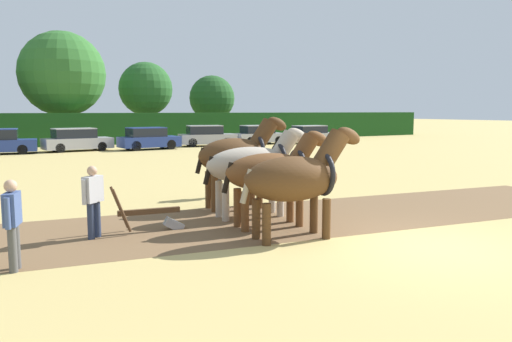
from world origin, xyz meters
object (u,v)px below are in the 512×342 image
object	(u,v)px
plow	(155,217)
tree_center_right	(62,74)
tree_right	(146,89)
parked_car_center_right	(148,139)
draft_horse_trail_left	(254,165)
draft_horse_trail_right	(238,155)
parked_car_far_right	(259,135)
farmer_at_plow	(93,197)
draft_horse_lead_left	(297,178)
parked_car_end_right	(311,135)
farmer_beside_team	(223,168)
farmer_onlooker_left	(12,219)
draft_horse_lead_right	(273,171)
tree_far_right	(212,98)
parked_car_right	(207,136)
parked_car_center	(77,140)

from	to	relation	value
plow	tree_center_right	bearing A→B (deg)	92.01
tree_right	parked_car_center_right	xyz separation A→B (m)	(-3.40, -11.04, -3.89)
draft_horse_trail_left	draft_horse_trail_right	distance (m)	1.20
tree_center_right	parked_car_far_right	xyz separation A→B (m)	(13.35, -8.79, -4.90)
farmer_at_plow	draft_horse_lead_left	bearing A→B (deg)	22.10
parked_car_end_right	parked_car_far_right	bearing A→B (deg)	167.47
farmer_beside_team	draft_horse_trail_left	bearing A→B (deg)	-149.80
draft_horse_trail_right	parked_car_far_right	distance (m)	26.47
parked_car_end_right	farmer_onlooker_left	bearing A→B (deg)	-135.79
farmer_onlooker_left	parked_car_far_right	size ratio (longest dim) A/B	0.37
draft_horse_lead_left	parked_car_center_right	xyz separation A→B (m)	(4.88, 25.13, -0.55)
draft_horse_lead_right	plow	distance (m)	2.86
farmer_beside_team	tree_right	bearing A→B (deg)	27.94
parked_car_center_right	parked_car_far_right	bearing A→B (deg)	1.84
tree_far_right	parked_car_right	distance (m)	11.55
tree_right	tree_far_right	world-z (taller)	tree_right
draft_horse_lead_right	farmer_beside_team	bearing A→B (deg)	87.62
tree_center_right	farmer_onlooker_left	distance (m)	35.20
tree_center_right	draft_horse_lead_left	xyz separation A→B (m)	(-0.98, -34.90, -4.34)
farmer_at_plow	parked_car_center	size ratio (longest dim) A/B	0.34
plow	parked_car_end_right	size ratio (longest dim) A/B	0.38
plow	farmer_onlooker_left	bearing A→B (deg)	-144.72
parked_car_right	parked_car_far_right	xyz separation A→B (m)	(4.50, -0.21, -0.02)
farmer_at_plow	draft_horse_trail_left	bearing A→B (deg)	55.46
tree_center_right	parked_car_end_right	distance (m)	20.89
draft_horse_lead_left	parked_car_right	size ratio (longest dim) A/B	0.63
tree_far_right	farmer_at_plow	world-z (taller)	tree_far_right
tree_right	draft_horse_lead_left	world-z (taller)	tree_right
draft_horse_lead_left	plow	distance (m)	3.33
draft_horse_lead_right	parked_car_center_right	world-z (taller)	draft_horse_lead_right
tree_right	parked_car_far_right	distance (m)	12.37
tree_far_right	farmer_beside_team	xyz separation A→B (m)	(-14.00, -30.85, -2.95)
parked_car_far_right	parked_car_end_right	world-z (taller)	parked_car_far_right
draft_horse_lead_left	draft_horse_lead_right	size ratio (longest dim) A/B	1.04
tree_center_right	draft_horse_trail_right	bearing A→B (deg)	-90.91
farmer_beside_team	tree_center_right	bearing A→B (deg)	41.27
parked_car_center	parked_car_far_right	size ratio (longest dim) A/B	1.08
tree_far_right	draft_horse_lead_right	bearing A→B (deg)	-112.83
draft_horse_lead_right	parked_car_right	size ratio (longest dim) A/B	0.61
parked_car_end_right	parked_car_right	bearing A→B (deg)	171.67
draft_horse_lead_left	farmer_beside_team	size ratio (longest dim) A/B	1.78
farmer_beside_team	parked_car_far_right	bearing A→B (deg)	8.52
tree_right	draft_horse_trail_left	distance (m)	34.89
farmer_onlooker_left	parked_car_center	xyz separation A→B (m)	(5.65, 25.65, -0.16)
farmer_beside_team	parked_car_center	distance (m)	20.89
tree_right	farmer_onlooker_left	distance (m)	38.27
parked_car_center	farmer_onlooker_left	bearing A→B (deg)	-107.80
farmer_beside_team	draft_horse_trail_right	bearing A→B (deg)	-151.71
draft_horse_trail_left	parked_car_end_right	world-z (taller)	draft_horse_trail_left
draft_horse_lead_right	farmer_beside_team	world-z (taller)	draft_horse_lead_right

